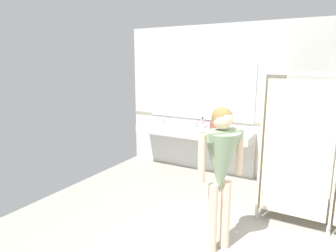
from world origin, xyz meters
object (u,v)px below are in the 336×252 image
at_px(person_standing, 221,162).
at_px(soap_dispenser, 202,123).
at_px(handbag, 219,127).
at_px(paper_cup, 202,128).

xyz_separation_m(person_standing, soap_dispenser, (-1.22, 2.34, -0.09)).
relative_size(handbag, soap_dispenser, 1.68).
distance_m(handbag, paper_cup, 0.38).
distance_m(soap_dispenser, paper_cup, 0.23).
xyz_separation_m(handbag, soap_dispenser, (-0.45, 0.31, -0.03)).
height_order(soap_dispenser, paper_cup, soap_dispenser).
bearing_deg(paper_cup, soap_dispenser, 113.55).
distance_m(person_standing, handbag, 2.18).
distance_m(person_standing, soap_dispenser, 2.64).
bearing_deg(paper_cup, handbag, -16.07).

